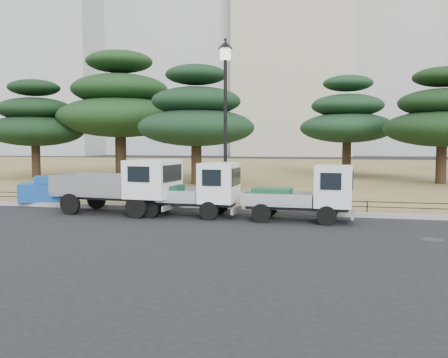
% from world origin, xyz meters
% --- Properties ---
extents(ground, '(220.00, 220.00, 0.00)m').
position_xyz_m(ground, '(0.00, 0.00, 0.00)').
color(ground, black).
extents(lawn, '(120.00, 56.00, 0.15)m').
position_xyz_m(lawn, '(0.00, 30.60, 0.07)').
color(lawn, olive).
rests_on(lawn, ground).
extents(curb, '(120.00, 0.25, 0.16)m').
position_xyz_m(curb, '(0.00, 2.60, 0.08)').
color(curb, gray).
rests_on(curb, ground).
extents(truck_large, '(4.71, 2.22, 1.99)m').
position_xyz_m(truck_large, '(-3.66, 1.44, 1.11)').
color(truck_large, black).
rests_on(truck_large, ground).
extents(truck_kei_front, '(3.61, 1.61, 1.90)m').
position_xyz_m(truck_kei_front, '(-0.92, 1.43, 0.95)').
color(truck_kei_front, black).
rests_on(truck_kei_front, ground).
extents(truck_kei_rear, '(3.58, 1.63, 1.85)m').
position_xyz_m(truck_kei_rear, '(2.99, 1.24, 0.93)').
color(truck_kei_rear, black).
rests_on(truck_kei_rear, ground).
extents(street_lamp, '(0.55, 0.55, 6.19)m').
position_xyz_m(street_lamp, '(-0.16, 2.90, 4.34)').
color(street_lamp, black).
rests_on(street_lamp, lawn).
extents(pipe_fence, '(38.00, 0.04, 0.40)m').
position_xyz_m(pipe_fence, '(0.00, 2.75, 0.44)').
color(pipe_fence, black).
rests_on(pipe_fence, lawn).
extents(tarp_pile, '(1.98, 1.77, 1.09)m').
position_xyz_m(tarp_pile, '(-8.10, 3.05, 0.58)').
color(tarp_pile, '#1447A0').
rests_on(tarp_pile, lawn).
extents(manhole, '(0.60, 0.60, 0.01)m').
position_xyz_m(manhole, '(6.50, -1.20, 0.01)').
color(manhole, '#2D2D30').
rests_on(manhole, ground).
extents(pine_west_far, '(6.77, 6.77, 6.84)m').
position_xyz_m(pine_west_far, '(-16.93, 15.87, 4.10)').
color(pine_west_far, black).
rests_on(pine_west_far, lawn).
extents(pine_west_near, '(8.85, 8.85, 8.85)m').
position_xyz_m(pine_west_near, '(-11.18, 17.45, 5.25)').
color(pine_west_near, black).
rests_on(pine_west_near, lawn).
extents(pine_center_left, '(6.83, 6.83, 6.94)m').
position_xyz_m(pine_center_left, '(-4.20, 12.73, 4.16)').
color(pine_center_left, black).
rests_on(pine_center_left, lawn).
extents(pine_center_right, '(6.93, 6.93, 7.36)m').
position_xyz_m(pine_center_right, '(4.45, 22.68, 4.41)').
color(pine_center_right, black).
rests_on(pine_center_right, lawn).
extents(pine_east_near, '(6.80, 6.80, 6.87)m').
position_xyz_m(pine_east_near, '(9.86, 16.42, 4.11)').
color(pine_east_near, black).
rests_on(pine_east_near, lawn).
extents(tower_center_left, '(22.00, 20.00, 55.00)m').
position_xyz_m(tower_center_left, '(-5.00, 85.00, 27.50)').
color(tower_center_left, '#AAA08C').
rests_on(tower_center_left, ground).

